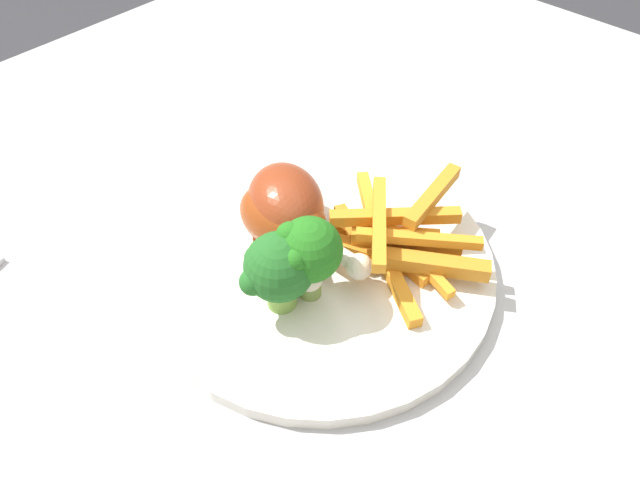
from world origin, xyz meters
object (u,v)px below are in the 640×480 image
carrot_fries_pile (395,240)px  chicken_drumstick_far (286,206)px  dining_table (327,293)px  dinner_plate (320,263)px  chicken_drumstick_near (284,218)px  broccoli_floret_middle (278,267)px  broccoli_floret_front (306,253)px

carrot_fries_pile → chicken_drumstick_far: chicken_drumstick_far is taller
dining_table → dinner_plate: size_ratio=3.68×
dinner_plate → carrot_fries_pile: bearing=136.7°
dining_table → chicken_drumstick_near: size_ratio=7.77×
carrot_fries_pile → chicken_drumstick_near: chicken_drumstick_near is taller
broccoli_floret_middle → chicken_drumstick_near: size_ratio=0.50×
chicken_drumstick_near → broccoli_floret_front: bearing=60.3°
dining_table → broccoli_floret_middle: bearing=23.7°
carrot_fries_pile → chicken_drumstick_far: bearing=-65.3°
dining_table → chicken_drumstick_near: chicken_drumstick_near is taller
broccoli_floret_middle → chicken_drumstick_near: broccoli_floret_middle is taller
broccoli_floret_front → broccoli_floret_middle: size_ratio=1.09×
broccoli_floret_middle → chicken_drumstick_near: 0.06m
dining_table → dinner_plate: 0.13m
broccoli_floret_front → chicken_drumstick_far: bearing=-123.2°
chicken_drumstick_far → broccoli_floret_middle: bearing=40.8°
broccoli_floret_front → dinner_plate: bearing=-152.2°
dining_table → dinner_plate: dinner_plate is taller
broccoli_floret_front → carrot_fries_pile: (-0.07, 0.02, -0.03)m
broccoli_floret_middle → carrot_fries_pile: bearing=160.7°
carrot_fries_pile → chicken_drumstick_far: 0.09m
dining_table → carrot_fries_pile: 0.15m
broccoli_floret_front → chicken_drumstick_far: 0.07m
dining_table → chicken_drumstick_near: (0.05, 0.00, 0.14)m
dining_table → carrot_fries_pile: bearing=83.3°
chicken_drumstick_far → dinner_plate: bearing=82.9°
dinner_plate → dining_table: bearing=-143.9°
dining_table → carrot_fries_pile: size_ratio=6.84×
dinner_plate → broccoli_floret_middle: bearing=8.2°
dinner_plate → broccoli_floret_front: size_ratio=3.83×
broccoli_floret_middle → chicken_drumstick_near: (-0.05, -0.04, -0.02)m
dinner_plate → broccoli_floret_middle: broccoli_floret_middle is taller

